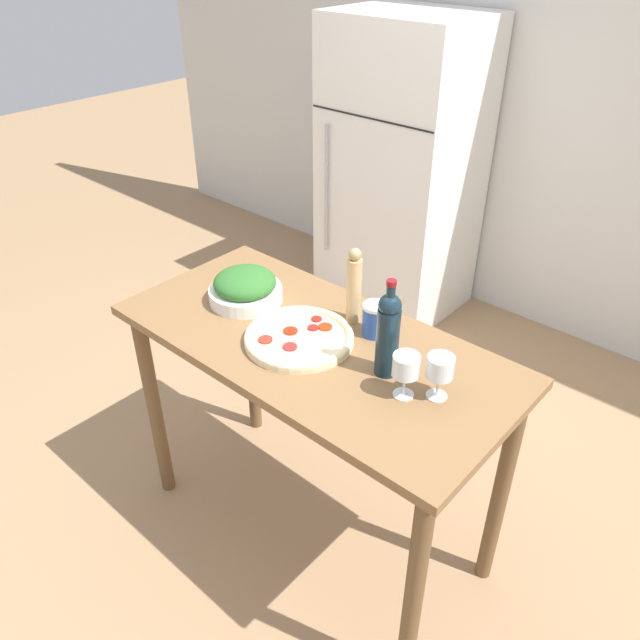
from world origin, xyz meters
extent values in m
plane|color=#9E7A56|center=(0.00, 0.00, 0.00)|extent=(14.00, 14.00, 0.00)
cube|color=silver|center=(0.00, 2.05, 1.30)|extent=(6.40, 0.06, 2.60)
cube|color=white|center=(-0.83, 1.68, 0.84)|extent=(0.79, 0.64, 1.68)
cube|color=black|center=(-0.83, 1.35, 1.21)|extent=(0.77, 0.01, 0.01)
cylinder|color=#B2B2B7|center=(-1.10, 1.34, 0.76)|extent=(0.02, 0.02, 0.76)
cube|color=brown|center=(0.00, 0.00, 0.91)|extent=(1.35, 0.64, 0.03)
cylinder|color=brown|center=(-0.62, -0.26, 0.44)|extent=(0.06, 0.06, 0.89)
cylinder|color=brown|center=(0.62, -0.26, 0.44)|extent=(0.06, 0.06, 0.89)
cylinder|color=brown|center=(-0.62, 0.26, 0.44)|extent=(0.06, 0.06, 0.89)
cylinder|color=brown|center=(0.62, 0.26, 0.44)|extent=(0.06, 0.06, 0.89)
cylinder|color=#142833|center=(0.28, 0.02, 1.03)|extent=(0.07, 0.07, 0.22)
sphere|color=#142833|center=(0.28, 0.02, 1.16)|extent=(0.07, 0.07, 0.07)
cylinder|color=#142833|center=(0.28, 0.02, 1.19)|extent=(0.03, 0.03, 0.06)
cylinder|color=maroon|center=(0.28, 0.02, 1.23)|extent=(0.03, 0.03, 0.02)
cylinder|color=silver|center=(0.38, -0.04, 0.92)|extent=(0.06, 0.06, 0.00)
cylinder|color=silver|center=(0.38, -0.04, 0.96)|extent=(0.01, 0.01, 0.07)
cylinder|color=white|center=(0.38, -0.04, 1.03)|extent=(0.08, 0.08, 0.07)
cylinder|color=maroon|center=(0.38, -0.04, 1.01)|extent=(0.07, 0.07, 0.02)
cylinder|color=silver|center=(0.45, 0.02, 0.92)|extent=(0.06, 0.06, 0.00)
cylinder|color=silver|center=(0.45, 0.02, 0.96)|extent=(0.01, 0.01, 0.07)
cylinder|color=white|center=(0.45, 0.02, 1.03)|extent=(0.08, 0.08, 0.07)
cylinder|color=maroon|center=(0.45, 0.02, 1.00)|extent=(0.07, 0.07, 0.00)
cylinder|color=tan|center=(0.02, 0.18, 1.04)|extent=(0.05, 0.05, 0.23)
sphere|color=tan|center=(0.02, 0.18, 1.17)|extent=(0.04, 0.04, 0.04)
cylinder|color=white|center=(-0.34, 0.02, 0.95)|extent=(0.26, 0.26, 0.05)
ellipsoid|color=#2D6628|center=(-0.34, 0.02, 1.00)|extent=(0.22, 0.22, 0.09)
cylinder|color=beige|center=(-0.03, -0.04, 0.93)|extent=(0.36, 0.36, 0.02)
torus|color=beige|center=(-0.03, -0.04, 0.94)|extent=(0.36, 0.36, 0.02)
cylinder|color=#A92B0E|center=(0.00, 0.06, 0.94)|extent=(0.05, 0.05, 0.01)
cylinder|color=#AB2423|center=(-0.01, -0.10, 0.94)|extent=(0.05, 0.05, 0.01)
cylinder|color=red|center=(-0.07, -0.03, 0.94)|extent=(0.05, 0.05, 0.01)
cylinder|color=#AD1D19|center=(-0.03, 0.03, 0.94)|extent=(0.04, 0.04, 0.01)
cylinder|color=red|center=(-0.10, -0.12, 0.94)|extent=(0.05, 0.05, 0.01)
cylinder|color=red|center=(-0.05, 0.07, 0.94)|extent=(0.04, 0.04, 0.01)
cylinder|color=#284CA3|center=(0.13, 0.16, 0.97)|extent=(0.08, 0.08, 0.10)
cylinder|color=white|center=(0.13, 0.16, 1.03)|extent=(0.08, 0.08, 0.01)
camera|label=1|loc=(1.12, -1.23, 2.08)|focal=35.00mm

